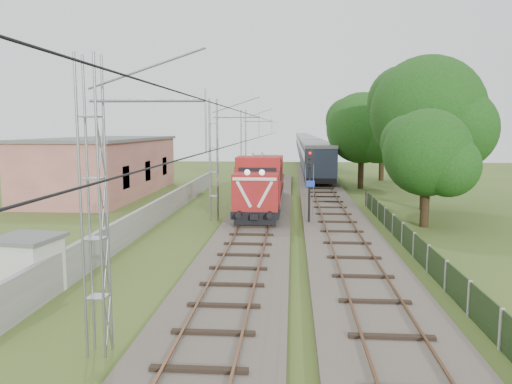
# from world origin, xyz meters

# --- Properties ---
(ground) EXTENTS (140.00, 140.00, 0.00)m
(ground) POSITION_xyz_m (0.00, 0.00, 0.00)
(ground) COLOR #405821
(ground) RESTS_ON ground
(track_main) EXTENTS (4.20, 70.00, 0.45)m
(track_main) POSITION_xyz_m (0.00, 7.00, 0.18)
(track_main) COLOR #6B6054
(track_main) RESTS_ON ground
(track_side) EXTENTS (4.20, 80.00, 0.45)m
(track_side) POSITION_xyz_m (5.00, 20.00, 0.18)
(track_side) COLOR #6B6054
(track_side) RESTS_ON ground
(catenary) EXTENTS (3.31, 70.00, 8.00)m
(catenary) POSITION_xyz_m (-2.95, 12.00, 4.05)
(catenary) COLOR gray
(catenary) RESTS_ON ground
(boundary_wall) EXTENTS (0.25, 40.00, 1.50)m
(boundary_wall) POSITION_xyz_m (-6.50, 12.00, 0.75)
(boundary_wall) COLOR #9E9E99
(boundary_wall) RESTS_ON ground
(station_building) EXTENTS (8.40, 20.40, 5.22)m
(station_building) POSITION_xyz_m (-15.00, 24.00, 2.63)
(station_building) COLOR tan
(station_building) RESTS_ON ground
(fence) EXTENTS (0.12, 32.00, 1.20)m
(fence) POSITION_xyz_m (8.00, 3.00, 0.60)
(fence) COLOR black
(fence) RESTS_ON ground
(locomotive) EXTENTS (2.86, 16.30, 4.14)m
(locomotive) POSITION_xyz_m (0.00, 16.14, 2.16)
(locomotive) COLOR black
(locomotive) RESTS_ON ground
(coach_rake) EXTENTS (3.26, 121.79, 3.77)m
(coach_rake) POSITION_xyz_m (5.00, 89.20, 2.67)
(coach_rake) COLOR black
(coach_rake) RESTS_ON ground
(signal_post) EXTENTS (0.53, 0.42, 4.83)m
(signal_post) POSITION_xyz_m (3.26, 10.04, 3.32)
(signal_post) COLOR black
(signal_post) RESTS_ON ground
(relay_hut) EXTENTS (2.43, 2.43, 2.22)m
(relay_hut) POSITION_xyz_m (-7.40, -3.57, 1.12)
(relay_hut) COLOR silver
(relay_hut) RESTS_ON ground
(tree_a) EXTENTS (5.63, 5.36, 7.30)m
(tree_a) POSITION_xyz_m (10.47, 10.58, 4.55)
(tree_a) COLOR #3C2D18
(tree_a) RESTS_ON ground
(tree_b) EXTENTS (8.78, 8.36, 11.38)m
(tree_b) POSITION_xyz_m (12.16, 17.20, 7.11)
(tree_b) COLOR #3C2D18
(tree_b) RESTS_ON ground
(tree_c) EXTENTS (7.44, 7.09, 9.65)m
(tree_c) POSITION_xyz_m (9.17, 30.14, 6.02)
(tree_c) COLOR #3C2D18
(tree_c) RESTS_ON ground
(tree_d) EXTENTS (8.23, 7.84, 10.67)m
(tree_d) POSITION_xyz_m (12.67, 38.39, 6.66)
(tree_d) COLOR #3C2D18
(tree_d) RESTS_ON ground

